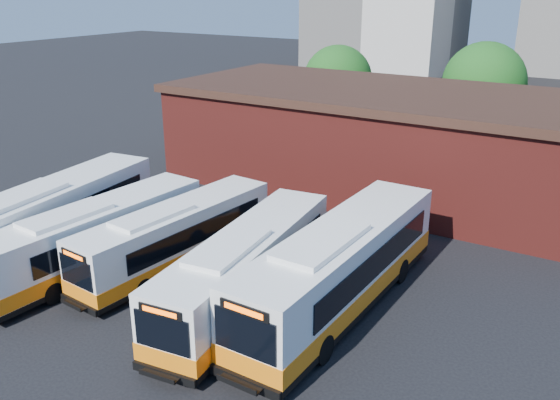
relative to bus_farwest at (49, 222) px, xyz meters
The scene contains 9 objects.
ground 10.74m from the bus_farwest, ahead, with size 220.00×220.00×0.00m, color black.
bus_farwest is the anchor object (origin of this frame).
bus_west 3.28m from the bus_farwest, ahead, with size 3.20×12.05×3.25m.
bus_midwest 6.61m from the bus_farwest, 19.40° to the left, with size 3.27×11.48×3.09m.
bus_mideast 11.14m from the bus_farwest, ahead, with size 3.92×12.34×3.31m.
bus_east 14.73m from the bus_farwest, 10.72° to the left, with size 3.05×13.70×3.71m.
depot_building 21.05m from the bus_farwest, 60.09° to the left, with size 28.60×12.60×6.40m.
tree_west 30.35m from the bus_farwest, 89.12° to the left, with size 6.00×6.00×7.65m.
tree_mid 34.69m from the bus_farwest, 68.84° to the left, with size 6.56×6.56×8.36m.
Camera 1 is at (13.31, -14.99, 12.68)m, focal length 38.00 mm.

